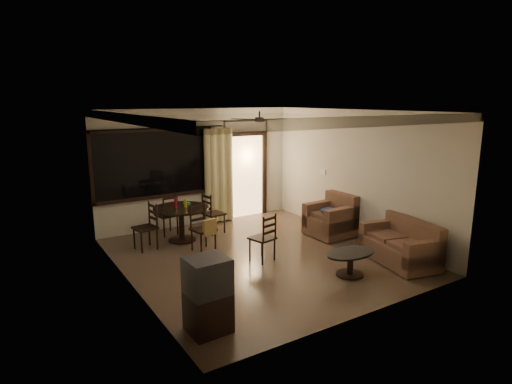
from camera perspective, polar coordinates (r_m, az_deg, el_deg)
ground at (r=8.47m, az=0.44°, el=-8.57°), size 5.50×5.50×0.00m
room_shell at (r=9.81m, az=-2.21°, el=5.35°), size 5.50×6.70×5.50m
dining_table at (r=9.35m, az=-9.93°, el=-2.95°), size 1.19×1.19×0.96m
dining_chair_west at (r=9.06m, az=-14.44°, el=-5.66°), size 0.48×0.48×0.95m
dining_chair_east at (r=9.86m, az=-5.68°, el=-3.85°), size 0.48×0.48×0.95m
dining_chair_south at (r=8.73m, az=-6.99°, el=-5.89°), size 0.48×0.52×0.95m
dining_chair_north at (r=9.91m, az=-11.74°, el=-3.98°), size 0.48×0.48×0.95m
tv_cabinet at (r=5.77m, az=-6.43°, el=-13.47°), size 0.56×0.50×1.02m
sofa at (r=8.53m, az=18.87°, el=-6.81°), size 1.10×1.64×0.80m
armchair at (r=9.77m, az=10.11°, el=-3.56°), size 0.92×0.92×0.91m
coffee_table at (r=7.69m, az=12.47°, el=-8.83°), size 0.97×0.58×0.42m
side_chair at (r=8.18m, az=0.90°, el=-7.28°), size 0.49×0.49×0.93m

